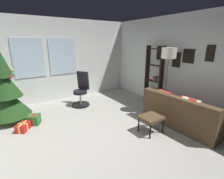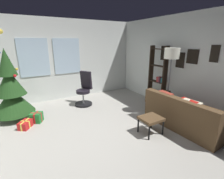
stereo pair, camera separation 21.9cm
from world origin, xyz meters
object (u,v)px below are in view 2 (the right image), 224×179
Objects in this scene: gift_box_green at (36,117)px; footstool at (151,120)px; couch at (192,116)px; floor_lamp at (172,58)px; gift_box_red at (25,124)px; holiday_tree at (11,91)px; office_chair at (84,92)px; bookshelf at (157,80)px.

footstool is at bearing -41.15° from gift_box_green.
couch is 1.57m from floor_lamp.
gift_box_red is 1.09× the size of gift_box_green.
holiday_tree is 5.99× the size of gift_box_red.
floor_lamp reaches higher than office_chair.
bookshelf is 1.12m from floor_lamp.
footstool is 2.99m from gift_box_red.
couch is 4.05m from gift_box_red.
gift_box_green is 3.73m from bookshelf.
floor_lamp is at bearing -22.10° from gift_box_green.
floor_lamp is (1.77, -1.89, 1.18)m from office_chair.
holiday_tree is 1.24× the size of floor_lamp.
holiday_tree is 2.10× the size of office_chair.
gift_box_red is 3.98m from bookshelf.
bookshelf reaches higher than couch.
office_chair is 0.59× the size of floor_lamp.
holiday_tree reaches higher than couch.
bookshelf is at bearing 41.88° from footstool.
couch reaches higher than gift_box_green.
gift_box_green is 0.32× the size of office_chair.
holiday_tree is 4.31m from floor_lamp.
gift_box_green is at bearing -49.36° from holiday_tree.
bookshelf is at bearing -6.09° from gift_box_red.
gift_box_green is at bearing 35.53° from gift_box_red.
office_chair reaches higher than couch.
holiday_tree is at bearing 179.75° from office_chair.
office_chair is at bearing 19.40° from gift_box_green.
gift_box_red is 0.34m from gift_box_green.
footstool reaches higher than gift_box_green.
floor_lamp is (3.31, -1.34, 1.48)m from gift_box_green.
office_chair is (-1.70, 2.74, 0.13)m from couch.
couch reaches higher than gift_box_red.
bookshelf is at bearing -15.85° from holiday_tree.
footstool is 3.63m from holiday_tree.
bookshelf is (4.09, -1.16, 0.04)m from holiday_tree.
gift_box_red is at bearing 150.34° from couch.
gift_box_green is (-2.18, 1.90, -0.22)m from footstool.
floor_lamp is at bearing -112.57° from bookshelf.
floor_lamp is at bearing -26.60° from holiday_tree.
office_chair is (1.81, 0.74, 0.34)m from gift_box_red.
bookshelf is (3.89, -0.41, 0.72)m from gift_box_red.
gift_box_red is 1.98m from office_chair.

